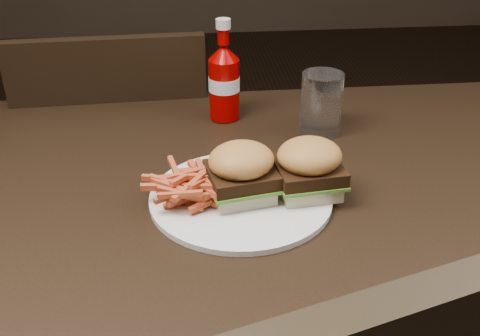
{
  "coord_description": "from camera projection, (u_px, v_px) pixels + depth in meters",
  "views": [
    {
      "loc": [
        -0.19,
        -0.74,
        1.21
      ],
      "look_at": [
        -0.12,
        -0.02,
        0.8
      ],
      "focal_mm": 42.0,
      "sensor_mm": 36.0,
      "label": 1
    }
  ],
  "objects": [
    {
      "name": "plate",
      "position": [
        241.0,
        197.0,
        0.84
      ],
      "size": [
        0.27,
        0.27,
        0.01
      ],
      "primitive_type": "cylinder",
      "color": "white",
      "rests_on": "dining_table"
    },
    {
      "name": "tumbler",
      "position": [
        321.0,
        105.0,
        1.02
      ],
      "size": [
        0.1,
        0.1,
        0.12
      ],
      "primitive_type": "cylinder",
      "rotation": [
        0.0,
        0.0,
        0.41
      ],
      "color": "white",
      "rests_on": "dining_table"
    },
    {
      "name": "fries_pile",
      "position": [
        197.0,
        184.0,
        0.82
      ],
      "size": [
        0.13,
        0.13,
        0.04
      ],
      "primitive_type": null,
      "rotation": [
        0.0,
        0.0,
        -0.26
      ],
      "color": "#B65122",
      "rests_on": "plate"
    },
    {
      "name": "sandwich_half_b",
      "position": [
        307.0,
        185.0,
        0.84
      ],
      "size": [
        0.09,
        0.09,
        0.02
      ],
      "primitive_type": "cube",
      "rotation": [
        0.0,
        0.0,
        0.1
      ],
      "color": "beige",
      "rests_on": "plate"
    },
    {
      "name": "sandwich_half_a",
      "position": [
        241.0,
        190.0,
        0.83
      ],
      "size": [
        0.1,
        0.09,
        0.02
      ],
      "primitive_type": "cube",
      "rotation": [
        0.0,
        0.0,
        0.19
      ],
      "color": "beige",
      "rests_on": "plate"
    },
    {
      "name": "ketchup_bottle",
      "position": [
        224.0,
        89.0,
        1.07
      ],
      "size": [
        0.08,
        0.08,
        0.12
      ],
      "primitive_type": "cylinder",
      "rotation": [
        0.0,
        0.0,
        -0.37
      ],
      "color": "#990000",
      "rests_on": "dining_table"
    },
    {
      "name": "dining_table",
      "position": [
        313.0,
        195.0,
        0.89
      ],
      "size": [
        1.2,
        0.8,
        0.04
      ],
      "primitive_type": "cube",
      "color": "black",
      "rests_on": "ground"
    },
    {
      "name": "chair_far",
      "position": [
        128.0,
        184.0,
        1.5
      ],
      "size": [
        0.44,
        0.44,
        0.04
      ],
      "primitive_type": "cube",
      "rotation": [
        0.0,
        0.0,
        3.19
      ],
      "color": "black",
      "rests_on": "ground"
    }
  ]
}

